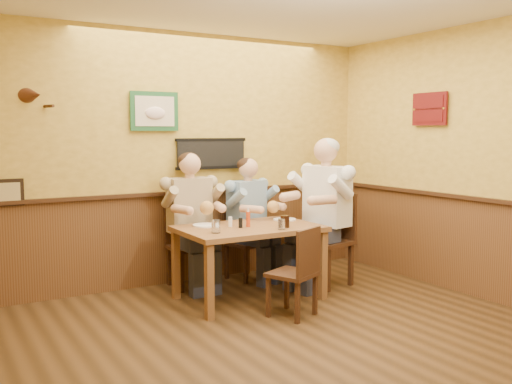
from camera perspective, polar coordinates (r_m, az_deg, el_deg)
room at (r=4.40m, az=4.63°, el=5.86°), size 5.02×5.03×2.81m
dining_table at (r=5.78m, az=-0.68°, el=-4.34°), size 1.40×0.90×0.75m
chair_back_left at (r=6.30m, az=-6.64°, el=-5.31°), size 0.43×0.43×0.93m
chair_back_right at (r=6.60m, az=-0.93°, el=-4.94°), size 0.49×0.49×0.88m
chair_right_end at (r=6.37m, az=7.07°, el=-4.75°), size 0.56×0.56×1.02m
chair_near_side at (r=5.30m, az=3.63°, el=-7.95°), size 0.51×0.51×0.84m
diner_tan_shirt at (r=6.27m, az=-6.66°, el=-3.52°), size 0.62×0.62×1.33m
diner_blue_polo at (r=6.57m, az=-0.93°, el=-3.32°), size 0.70×0.70×1.26m
diner_white_elder at (r=6.33m, az=7.10°, el=-2.80°), size 0.80×0.80×1.46m
water_glass_left at (r=5.39m, az=-4.03°, el=-3.45°), size 0.09×0.09×0.13m
water_glass_mid at (r=5.56m, az=2.57°, el=-3.24°), size 0.09×0.09×0.10m
cola_tumbler at (r=5.69m, az=2.91°, el=-2.96°), size 0.11×0.11×0.12m
hot_sauce_bottle at (r=5.72m, az=-0.79°, el=-2.65°), size 0.04×0.04×0.17m
salt_shaker at (r=5.74m, az=-2.59°, el=-2.99°), size 0.05×0.05×0.10m
pepper_shaker at (r=5.67m, az=-1.56°, el=-3.10°), size 0.05×0.05×0.10m
plate_far_left at (r=5.80m, az=-5.08°, el=-3.33°), size 0.29×0.29×0.02m
plate_far_right at (r=6.17m, az=2.88°, el=-2.75°), size 0.30×0.30×0.02m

